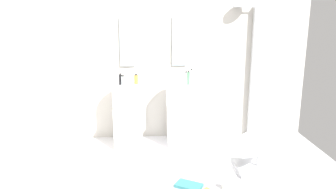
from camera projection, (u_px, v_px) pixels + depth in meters
ground_plane at (158, 188)px, 3.81m from camera, size 4.80×3.60×0.04m
rear_partition at (153, 56)px, 5.09m from camera, size 4.80×0.10×2.60m
pedestal_sink_left at (128, 114)px, 4.86m from camera, size 0.45×0.45×1.05m
pedestal_sink_right at (181, 112)px, 4.91m from camera, size 0.45×0.45×1.05m
vanity_mirror_left at (127, 42)px, 4.95m from camera, size 0.22×0.03×0.73m
vanity_mirror_right at (179, 42)px, 5.00m from camera, size 0.22×0.03×0.73m
shower_column at (254, 70)px, 5.13m from camera, size 0.49×0.24×2.05m
lounge_chair at (259, 144)px, 4.12m from camera, size 1.07×1.07×0.65m
towel_rack at (44, 129)px, 3.85m from camera, size 0.37×0.22×0.95m
magazine_teal at (189, 186)px, 3.77m from camera, size 0.34×0.30×0.03m
coffee_mug at (225, 185)px, 3.71m from camera, size 0.08×0.08×0.09m
soap_bottle_amber at (136, 79)px, 4.71m from camera, size 0.05×0.05×0.15m
soap_bottle_green at (188, 78)px, 4.65m from camera, size 0.04×0.04×0.20m
soap_bottle_clear at (123, 81)px, 4.64m from camera, size 0.05×0.05×0.14m
soap_bottle_grey at (186, 77)px, 4.87m from camera, size 0.04×0.04×0.16m
soap_bottle_black at (120, 79)px, 4.66m from camera, size 0.04×0.04×0.16m
soap_bottle_white at (191, 76)px, 4.83m from camera, size 0.04×0.04×0.20m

